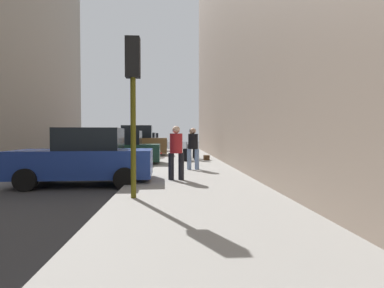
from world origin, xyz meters
TOP-DOWN VIEW (x-y plane):
  - ground_plane at (0.00, 0.00)m, footprint 120.00×120.00m
  - sidewalk at (6.00, 0.00)m, footprint 4.00×40.00m
  - parked_blue_sedan at (2.65, -1.50)m, footprint 4.26×2.17m
  - parked_dark_green_sedan at (2.65, 4.12)m, footprint 4.24×2.14m
  - parked_bronze_suv at (2.65, 10.44)m, footprint 4.65×2.16m
  - parked_red_hatchback at (2.65, 15.96)m, footprint 4.25×2.15m
  - parked_gray_coupe at (2.65, 21.10)m, footprint 4.25×2.16m
  - fire_hydrant at (4.45, 7.54)m, footprint 0.42×0.22m
  - traffic_light at (4.50, -4.25)m, footprint 0.32×0.32m
  - pedestrian_in_tan_coat at (6.49, 6.10)m, footprint 0.51×0.44m
  - pedestrian_with_fedora at (6.49, 7.39)m, footprint 0.51×0.42m
  - pedestrian_in_red_jacket at (5.48, -1.57)m, footprint 0.52×0.44m
  - pedestrian_in_jeans at (6.20, 1.25)m, footprint 0.50×0.40m
  - rolling_suitcase at (6.11, 5.33)m, footprint 0.45×0.61m
  - duffel_bag at (7.26, 5.80)m, footprint 0.32×0.44m

SIDE VIEW (x-z plane):
  - ground_plane at x=0.00m, z-range 0.00..0.00m
  - sidewalk at x=6.00m, z-range 0.00..0.15m
  - duffel_bag at x=7.26m, z-range 0.15..0.43m
  - rolling_suitcase at x=6.11m, z-range -0.03..1.01m
  - fire_hydrant at x=4.45m, z-range 0.15..0.85m
  - parked_blue_sedan at x=2.65m, z-range -0.05..1.74m
  - parked_dark_green_sedan at x=2.65m, z-range -0.05..1.74m
  - parked_red_hatchback at x=2.65m, z-range -0.05..1.74m
  - parked_gray_coupe at x=2.65m, z-range -0.05..1.74m
  - parked_bronze_suv at x=2.65m, z-range -0.09..2.16m
  - pedestrian_in_tan_coat at x=6.49m, z-range 0.25..1.96m
  - pedestrian_in_red_jacket at x=5.48m, z-range 0.25..1.96m
  - pedestrian_in_jeans at x=6.20m, z-range 0.25..1.96m
  - pedestrian_with_fedora at x=6.49m, z-range 0.25..2.02m
  - traffic_light at x=4.50m, z-range 0.96..4.56m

